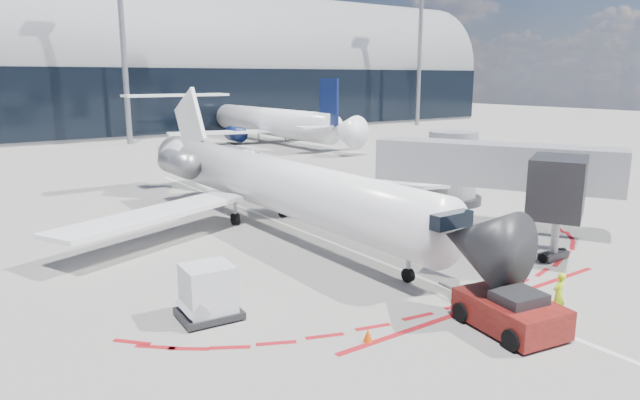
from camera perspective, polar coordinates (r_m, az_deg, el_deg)
ground at (r=30.51m, az=-0.73°, el=-3.55°), size 260.00×260.00×0.00m
apron_centerline at (r=32.12m, az=-2.74°, el=-2.74°), size 0.25×40.00×0.01m
apron_stop_bar at (r=22.48m, az=16.33°, el=-9.92°), size 14.00×0.25×0.01m
terminal_building at (r=90.74m, az=-25.10°, el=11.24°), size 150.00×24.15×24.00m
jet_bridge at (r=34.25m, az=15.88°, el=2.88°), size 10.03×15.20×4.90m
light_mast_centre at (r=75.51m, az=-19.11°, el=14.77°), size 0.70×0.70×25.00m
light_mast_east at (r=101.78m, az=9.94°, el=14.42°), size 0.70×0.70×25.00m
regional_jet at (r=31.95m, az=-4.88°, el=1.80°), size 24.60×30.34×7.60m
pushback_tug at (r=20.36m, az=18.53°, el=-10.55°), size 2.80×5.61×1.43m
ramp_worker at (r=22.04m, az=22.78°, el=-8.67°), size 0.60×0.41×1.59m
uld_container at (r=20.43m, az=-11.12°, el=-9.04°), size 2.19×1.90×1.94m
safety_cone_left at (r=18.76m, az=4.82°, el=-13.32°), size 0.31×0.31×0.44m
bg_airliner_1 at (r=75.17m, az=-5.22°, el=9.73°), size 31.43×33.28×10.17m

